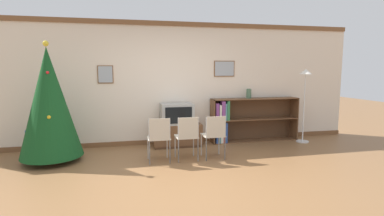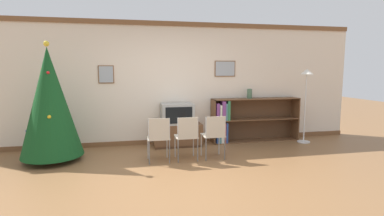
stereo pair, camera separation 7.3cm
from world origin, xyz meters
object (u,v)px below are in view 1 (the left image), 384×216
at_px(vase, 249,93).
at_px(folding_chair_left, 159,137).
at_px(christmas_tree, 49,103).
at_px(television, 177,114).
at_px(folding_chair_center, 187,135).
at_px(tv_console, 177,135).
at_px(standing_lamp, 305,86).
at_px(bookshelf, 241,120).
at_px(folding_chair_right, 214,134).

bearing_deg(vase, folding_chair_left, -151.62).
bearing_deg(vase, christmas_tree, -170.46).
bearing_deg(television, folding_chair_center, -90.00).
bearing_deg(tv_console, vase, 3.52).
relative_size(folding_chair_center, standing_lamp, 0.49).
xyz_separation_m(television, bookshelf, (1.52, 0.09, -0.21)).
height_order(christmas_tree, standing_lamp, christmas_tree).
xyz_separation_m(vase, standing_lamp, (1.18, -0.40, 0.18)).
xyz_separation_m(christmas_tree, standing_lamp, (5.30, 0.29, 0.21)).
bearing_deg(folding_chair_left, tv_console, 64.82).
bearing_deg(christmas_tree, folding_chair_center, -11.97).
xyz_separation_m(tv_console, folding_chair_center, (-0.00, -1.10, 0.23)).
bearing_deg(folding_chair_center, bookshelf, 37.87).
height_order(christmas_tree, folding_chair_center, christmas_tree).
bearing_deg(vase, bookshelf, -174.80).
relative_size(television, standing_lamp, 0.41).
distance_m(folding_chair_center, standing_lamp, 3.11).
distance_m(folding_chair_left, vase, 2.61).
xyz_separation_m(christmas_tree, folding_chair_center, (2.41, -0.51, -0.60)).
distance_m(christmas_tree, vase, 4.17).
bearing_deg(folding_chair_left, television, 64.77).
relative_size(christmas_tree, folding_chair_right, 2.64).
bearing_deg(tv_console, folding_chair_center, -90.00).
distance_m(bookshelf, vase, 0.64).
bearing_deg(folding_chair_center, tv_console, 90.00).
relative_size(vase, standing_lamp, 0.13).
bearing_deg(bookshelf, folding_chair_center, -142.13).
xyz_separation_m(television, standing_lamp, (2.89, -0.30, 0.58)).
xyz_separation_m(folding_chair_left, standing_lamp, (3.41, 0.80, 0.82)).
relative_size(television, vase, 3.14).
relative_size(tv_console, vase, 4.75).
bearing_deg(television, standing_lamp, -5.85).
distance_m(tv_console, folding_chair_left, 1.23).
bearing_deg(vase, standing_lamp, -18.86).
distance_m(folding_chair_left, standing_lamp, 3.59).
bearing_deg(folding_chair_center, television, 90.00).
xyz_separation_m(tv_console, television, (0.00, -0.00, 0.47)).
relative_size(folding_chair_left, bookshelf, 0.40).
bearing_deg(television, folding_chair_left, -115.23).
bearing_deg(folding_chair_center, folding_chair_right, 0.00).
relative_size(folding_chair_center, folding_chair_right, 1.00).
bearing_deg(christmas_tree, folding_chair_left, -15.09).
distance_m(folding_chair_right, vase, 1.81).
bearing_deg(tv_console, christmas_tree, -166.31).
height_order(television, folding_chair_left, television).
height_order(television, bookshelf, bookshelf).
xyz_separation_m(folding_chair_left, bookshelf, (2.04, 1.18, 0.03)).
relative_size(tv_console, television, 1.51).
xyz_separation_m(christmas_tree, vase, (4.12, 0.69, 0.04)).
distance_m(folding_chair_center, bookshelf, 1.93).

